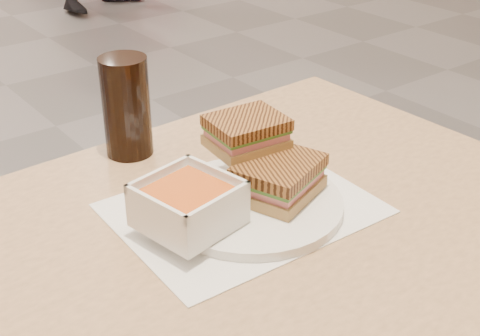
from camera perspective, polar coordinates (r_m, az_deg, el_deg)
main_table at (r=0.94m, az=-5.17°, el=-13.24°), size 1.22×0.73×0.75m
tray_liner at (r=0.95m, az=0.28°, el=-3.52°), size 0.37×0.29×0.00m
plate at (r=0.95m, az=0.98°, el=-3.09°), size 0.27×0.27×0.01m
soup_bowl at (r=0.88m, az=-4.51°, el=-3.30°), size 0.14×0.14×0.06m
panini_lower at (r=0.95m, az=3.37°, el=-0.83°), size 0.15×0.13×0.05m
panini_upper at (r=0.97m, az=0.58°, el=3.10°), size 0.12×0.10×0.05m
cola_glass at (r=1.09m, az=-9.81°, el=5.24°), size 0.08×0.08×0.17m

